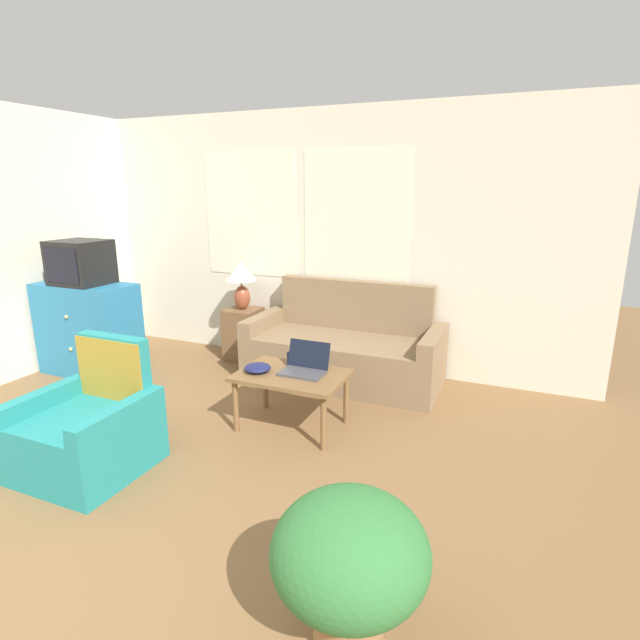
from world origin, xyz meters
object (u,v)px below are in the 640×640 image
television (81,262)px  coffee_table (292,380)px  couch (345,351)px  table_lamp (241,278)px  armchair (91,431)px  laptop (305,366)px  snack_bowl (258,368)px  potted_plant (350,558)px  cup_navy (291,358)px

television → coffee_table: 2.53m
couch → table_lamp: (-1.24, 0.14, 0.62)m
armchair → coffee_table: armchair is taller
laptop → snack_bowl: laptop is taller
couch → armchair: couch is taller
armchair → potted_plant: armchair is taller
armchair → laptop: size_ratio=2.51×
couch → snack_bowl: size_ratio=8.95×
armchair → table_lamp: (-0.22, 2.31, 0.65)m
armchair → snack_bowl: (0.72, 0.98, 0.22)m
armchair → cup_navy: armchair is taller
table_lamp → snack_bowl: 1.68m
television → potted_plant: (3.48, -1.92, -0.73)m
couch → potted_plant: 2.96m
snack_bowl → armchair: bearing=-126.4°
armchair → snack_bowl: size_ratio=4.11×
table_lamp → cup_navy: 1.60m
television → laptop: size_ratio=1.45×
coffee_table → potted_plant: (1.07, -1.64, 0.01)m
couch → armchair: 2.40m
television → coffee_table: bearing=-6.6°
armchair → snack_bowl: 1.24m
table_lamp → potted_plant: bearing=-51.8°
table_lamp → potted_plant: size_ratio=0.77×
table_lamp → coffee_table: size_ratio=0.63×
couch → television: size_ratio=3.77×
laptop → armchair: bearing=-134.0°
coffee_table → laptop: size_ratio=2.45×
television → snack_bowl: television is taller
armchair → snack_bowl: armchair is taller
potted_plant → armchair: bearing=163.8°
laptop → snack_bowl: (-0.35, -0.13, -0.02)m
television → couch: bearing=19.2°
potted_plant → snack_bowl: bearing=130.2°
coffee_table → potted_plant: bearing=-56.9°
armchair → laptop: armchair is taller
coffee_table → cup_navy: cup_navy is taller
armchair → potted_plant: (2.06, -0.60, 0.15)m
television → table_lamp: 1.56m
cup_navy → television: bearing=177.9°
armchair → snack_bowl: bearing=53.6°
couch → coffee_table: couch is taller
television → laptop: television is taller
coffee_table → armchair: bearing=-133.4°
table_lamp → snack_bowl: size_ratio=2.51×
table_lamp → potted_plant: (2.28, -2.91, -0.50)m
armchair → table_lamp: 2.41m
cup_navy → couch: bearing=82.4°
television → laptop: bearing=-4.9°
television → coffee_table: television is taller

